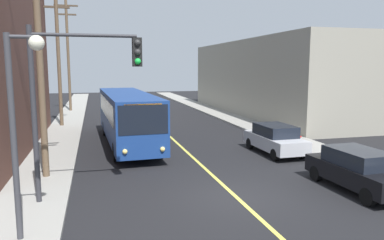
{
  "coord_description": "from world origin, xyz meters",
  "views": [
    {
      "loc": [
        -4.94,
        -12.43,
        4.78
      ],
      "look_at": [
        0.0,
        6.38,
        2.0
      ],
      "focal_mm": 34.67,
      "sensor_mm": 36.0,
      "label": 1
    }
  ],
  "objects_px": {
    "parked_car_silver": "(275,139)",
    "street_lamp_left": "(21,107)",
    "city_bus": "(127,115)",
    "utility_pole_far": "(68,51)",
    "utility_pole_mid": "(58,51)",
    "parked_car_black": "(358,169)",
    "utility_pole_near": "(38,30)",
    "fire_hydrant": "(298,137)",
    "traffic_signal_left_corner": "(80,81)"
  },
  "relations": [
    {
      "from": "parked_car_silver",
      "to": "street_lamp_left",
      "type": "height_order",
      "value": "street_lamp_left"
    },
    {
      "from": "city_bus",
      "to": "street_lamp_left",
      "type": "bearing_deg",
      "value": -106.66
    },
    {
      "from": "city_bus",
      "to": "utility_pole_far",
      "type": "distance_m",
      "value": 19.77
    },
    {
      "from": "city_bus",
      "to": "utility_pole_mid",
      "type": "height_order",
      "value": "utility_pole_mid"
    },
    {
      "from": "parked_car_black",
      "to": "street_lamp_left",
      "type": "xyz_separation_m",
      "value": [
        -11.68,
        -1.48,
        2.9
      ]
    },
    {
      "from": "parked_car_black",
      "to": "utility_pole_near",
      "type": "relative_size",
      "value": 0.4
    },
    {
      "from": "parked_car_black",
      "to": "utility_pole_far",
      "type": "xyz_separation_m",
      "value": [
        -12.38,
        29.84,
        5.62
      ]
    },
    {
      "from": "parked_car_black",
      "to": "utility_pole_mid",
      "type": "relative_size",
      "value": 0.42
    },
    {
      "from": "utility_pole_far",
      "to": "city_bus",
      "type": "bearing_deg",
      "value": -76.53
    },
    {
      "from": "fire_hydrant",
      "to": "city_bus",
      "type": "bearing_deg",
      "value": 161.13
    },
    {
      "from": "utility_pole_near",
      "to": "traffic_signal_left_corner",
      "type": "distance_m",
      "value": 4.1
    },
    {
      "from": "street_lamp_left",
      "to": "parked_car_black",
      "type": "bearing_deg",
      "value": 7.2
    },
    {
      "from": "fire_hydrant",
      "to": "street_lamp_left",
      "type": "bearing_deg",
      "value": -145.94
    },
    {
      "from": "utility_pole_mid",
      "to": "parked_car_silver",
      "type": "bearing_deg",
      "value": -46.13
    },
    {
      "from": "city_bus",
      "to": "utility_pole_far",
      "type": "relative_size",
      "value": 1.06
    },
    {
      "from": "utility_pole_far",
      "to": "fire_hydrant",
      "type": "height_order",
      "value": "utility_pole_far"
    },
    {
      "from": "parked_car_silver",
      "to": "fire_hydrant",
      "type": "distance_m",
      "value": 2.57
    },
    {
      "from": "utility_pole_mid",
      "to": "utility_pole_far",
      "type": "distance_m",
      "value": 10.64
    },
    {
      "from": "parked_car_silver",
      "to": "utility_pole_near",
      "type": "xyz_separation_m",
      "value": [
        -11.73,
        -1.89,
        5.43
      ]
    },
    {
      "from": "parked_car_silver",
      "to": "utility_pole_mid",
      "type": "relative_size",
      "value": 0.42
    },
    {
      "from": "parked_car_silver",
      "to": "utility_pole_mid",
      "type": "distance_m",
      "value": 18.41
    },
    {
      "from": "utility_pole_far",
      "to": "traffic_signal_left_corner",
      "type": "bearing_deg",
      "value": -85.75
    },
    {
      "from": "parked_car_black",
      "to": "utility_pole_mid",
      "type": "xyz_separation_m",
      "value": [
        -12.45,
        19.21,
        5.17
      ]
    },
    {
      "from": "utility_pole_mid",
      "to": "street_lamp_left",
      "type": "relative_size",
      "value": 1.95
    },
    {
      "from": "city_bus",
      "to": "street_lamp_left",
      "type": "relative_size",
      "value": 2.22
    },
    {
      "from": "parked_car_black",
      "to": "utility_pole_far",
      "type": "relative_size",
      "value": 0.38
    },
    {
      "from": "parked_car_black",
      "to": "utility_pole_near",
      "type": "xyz_separation_m",
      "value": [
        -11.94,
        4.58,
        5.43
      ]
    },
    {
      "from": "street_lamp_left",
      "to": "traffic_signal_left_corner",
      "type": "bearing_deg",
      "value": 63.76
    },
    {
      "from": "utility_pole_near",
      "to": "fire_hydrant",
      "type": "distance_m",
      "value": 15.38
    },
    {
      "from": "utility_pole_far",
      "to": "street_lamp_left",
      "type": "xyz_separation_m",
      "value": [
        0.7,
        -31.32,
        -2.72
      ]
    },
    {
      "from": "traffic_signal_left_corner",
      "to": "parked_car_black",
      "type": "bearing_deg",
      "value": -7.74
    },
    {
      "from": "parked_car_silver",
      "to": "fire_hydrant",
      "type": "height_order",
      "value": "parked_car_silver"
    },
    {
      "from": "traffic_signal_left_corner",
      "to": "fire_hydrant",
      "type": "xyz_separation_m",
      "value": [
        12.26,
        6.37,
        -3.72
      ]
    },
    {
      "from": "parked_car_black",
      "to": "parked_car_silver",
      "type": "height_order",
      "value": "same"
    },
    {
      "from": "city_bus",
      "to": "parked_car_black",
      "type": "distance_m",
      "value": 13.71
    },
    {
      "from": "traffic_signal_left_corner",
      "to": "fire_hydrant",
      "type": "height_order",
      "value": "traffic_signal_left_corner"
    },
    {
      "from": "city_bus",
      "to": "traffic_signal_left_corner",
      "type": "relative_size",
      "value": 2.04
    },
    {
      "from": "utility_pole_far",
      "to": "parked_car_black",
      "type": "bearing_deg",
      "value": -67.47
    },
    {
      "from": "parked_car_black",
      "to": "street_lamp_left",
      "type": "bearing_deg",
      "value": -172.8
    },
    {
      "from": "utility_pole_mid",
      "to": "traffic_signal_left_corner",
      "type": "relative_size",
      "value": 1.78
    },
    {
      "from": "parked_car_black",
      "to": "utility_pole_near",
      "type": "height_order",
      "value": "utility_pole_near"
    },
    {
      "from": "parked_car_silver",
      "to": "fire_hydrant",
      "type": "relative_size",
      "value": 5.29
    },
    {
      "from": "utility_pole_near",
      "to": "street_lamp_left",
      "type": "relative_size",
      "value": 2.03
    },
    {
      "from": "utility_pole_near",
      "to": "traffic_signal_left_corner",
      "type": "xyz_separation_m",
      "value": [
        1.67,
        -3.18,
        -1.96
      ]
    },
    {
      "from": "utility_pole_near",
      "to": "city_bus",
      "type": "bearing_deg",
      "value": 58.47
    },
    {
      "from": "parked_car_black",
      "to": "fire_hydrant",
      "type": "height_order",
      "value": "parked_car_black"
    },
    {
      "from": "city_bus",
      "to": "utility_pole_far",
      "type": "height_order",
      "value": "utility_pole_far"
    },
    {
      "from": "parked_car_silver",
      "to": "utility_pole_far",
      "type": "relative_size",
      "value": 0.38
    },
    {
      "from": "parked_car_silver",
      "to": "utility_pole_mid",
      "type": "bearing_deg",
      "value": 133.87
    },
    {
      "from": "utility_pole_far",
      "to": "traffic_signal_left_corner",
      "type": "relative_size",
      "value": 1.93
    }
  ]
}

